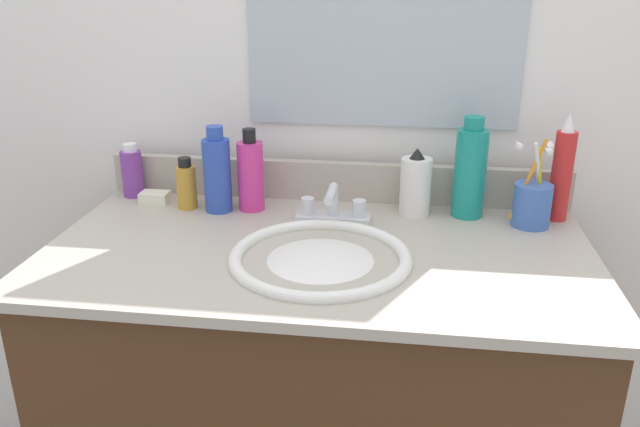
{
  "coord_description": "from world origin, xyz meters",
  "views": [
    {
      "loc": [
        0.16,
        -1.11,
        1.32
      ],
      "look_at": [
        0.0,
        0.0,
        0.89
      ],
      "focal_mm": 35.7,
      "sensor_mm": 36.0,
      "label": 1
    }
  ],
  "objects_px": {
    "faucet": "(333,209)",
    "bottle_lotion_white": "(416,185)",
    "bottle_spray_red": "(562,172)",
    "bottle_soap_pink": "(251,174)",
    "cup_blue_plastic": "(532,203)",
    "bottle_mouthwash_teal": "(470,171)",
    "bottle_oil_amber": "(186,185)",
    "soap_bar": "(155,197)",
    "bottle_shampoo_blue": "(217,173)",
    "bottle_cream_purple": "(132,172)"
  },
  "relations": [
    {
      "from": "faucet",
      "to": "bottle_lotion_white",
      "type": "bearing_deg",
      "value": 22.78
    },
    {
      "from": "faucet",
      "to": "bottle_spray_red",
      "type": "relative_size",
      "value": 0.7
    },
    {
      "from": "bottle_soap_pink",
      "to": "cup_blue_plastic",
      "type": "bearing_deg",
      "value": -1.57
    },
    {
      "from": "bottle_mouthwash_teal",
      "to": "faucet",
      "type": "bearing_deg",
      "value": -165.23
    },
    {
      "from": "bottle_mouthwash_teal",
      "to": "bottle_oil_amber",
      "type": "bearing_deg",
      "value": -176.66
    },
    {
      "from": "faucet",
      "to": "bottle_lotion_white",
      "type": "distance_m",
      "value": 0.19
    },
    {
      "from": "faucet",
      "to": "soap_bar",
      "type": "relative_size",
      "value": 2.5
    },
    {
      "from": "bottle_mouthwash_teal",
      "to": "bottle_lotion_white",
      "type": "bearing_deg",
      "value": -178.5
    },
    {
      "from": "bottle_spray_red",
      "to": "bottle_soap_pink",
      "type": "distance_m",
      "value": 0.66
    },
    {
      "from": "bottle_oil_amber",
      "to": "bottle_shampoo_blue",
      "type": "distance_m",
      "value": 0.08
    },
    {
      "from": "bottle_lotion_white",
      "to": "bottle_soap_pink",
      "type": "height_order",
      "value": "bottle_soap_pink"
    },
    {
      "from": "bottle_cream_purple",
      "to": "soap_bar",
      "type": "distance_m",
      "value": 0.09
    },
    {
      "from": "faucet",
      "to": "bottle_cream_purple",
      "type": "bearing_deg",
      "value": 168.48
    },
    {
      "from": "cup_blue_plastic",
      "to": "soap_bar",
      "type": "distance_m",
      "value": 0.83
    },
    {
      "from": "bottle_soap_pink",
      "to": "cup_blue_plastic",
      "type": "xyz_separation_m",
      "value": [
        0.6,
        -0.02,
        -0.03
      ]
    },
    {
      "from": "faucet",
      "to": "bottle_soap_pink",
      "type": "height_order",
      "value": "bottle_soap_pink"
    },
    {
      "from": "faucet",
      "to": "soap_bar",
      "type": "height_order",
      "value": "faucet"
    },
    {
      "from": "bottle_spray_red",
      "to": "soap_bar",
      "type": "xyz_separation_m",
      "value": [
        -0.89,
        -0.02,
        -0.09
      ]
    },
    {
      "from": "faucet",
      "to": "cup_blue_plastic",
      "type": "xyz_separation_m",
      "value": [
        0.41,
        0.03,
        0.02
      ]
    },
    {
      "from": "bottle_mouthwash_teal",
      "to": "cup_blue_plastic",
      "type": "relative_size",
      "value": 1.17
    },
    {
      "from": "bottle_oil_amber",
      "to": "bottle_lotion_white",
      "type": "distance_m",
      "value": 0.51
    },
    {
      "from": "cup_blue_plastic",
      "to": "bottle_soap_pink",
      "type": "bearing_deg",
      "value": 178.43
    },
    {
      "from": "bottle_mouthwash_teal",
      "to": "bottle_lotion_white",
      "type": "xyz_separation_m",
      "value": [
        -0.11,
        -0.0,
        -0.04
      ]
    },
    {
      "from": "faucet",
      "to": "bottle_oil_amber",
      "type": "height_order",
      "value": "bottle_oil_amber"
    },
    {
      "from": "bottle_spray_red",
      "to": "soap_bar",
      "type": "relative_size",
      "value": 3.59
    },
    {
      "from": "bottle_oil_amber",
      "to": "bottle_lotion_white",
      "type": "xyz_separation_m",
      "value": [
        0.5,
        0.03,
        0.01
      ]
    },
    {
      "from": "bottle_shampoo_blue",
      "to": "bottle_oil_amber",
      "type": "bearing_deg",
      "value": 174.43
    },
    {
      "from": "soap_bar",
      "to": "bottle_shampoo_blue",
      "type": "bearing_deg",
      "value": -10.67
    },
    {
      "from": "faucet",
      "to": "bottle_oil_amber",
      "type": "relative_size",
      "value": 1.38
    },
    {
      "from": "bottle_lotion_white",
      "to": "bottle_shampoo_blue",
      "type": "height_order",
      "value": "bottle_shampoo_blue"
    },
    {
      "from": "faucet",
      "to": "bottle_soap_pink",
      "type": "relative_size",
      "value": 0.88
    },
    {
      "from": "bottle_soap_pink",
      "to": "cup_blue_plastic",
      "type": "distance_m",
      "value": 0.6
    },
    {
      "from": "bottle_shampoo_blue",
      "to": "bottle_soap_pink",
      "type": "relative_size",
      "value": 1.04
    },
    {
      "from": "cup_blue_plastic",
      "to": "soap_bar",
      "type": "xyz_separation_m",
      "value": [
        -0.83,
        0.03,
        -0.04
      ]
    },
    {
      "from": "bottle_oil_amber",
      "to": "bottle_spray_red",
      "type": "height_order",
      "value": "bottle_spray_red"
    },
    {
      "from": "bottle_oil_amber",
      "to": "soap_bar",
      "type": "distance_m",
      "value": 0.1
    },
    {
      "from": "bottle_mouthwash_teal",
      "to": "bottle_spray_red",
      "type": "relative_size",
      "value": 0.95
    },
    {
      "from": "bottle_lotion_white",
      "to": "bottle_soap_pink",
      "type": "xyz_separation_m",
      "value": [
        -0.36,
        -0.02,
        0.02
      ]
    },
    {
      "from": "bottle_cream_purple",
      "to": "faucet",
      "type": "bearing_deg",
      "value": -11.52
    },
    {
      "from": "bottle_oil_amber",
      "to": "bottle_cream_purple",
      "type": "bearing_deg",
      "value": 158.49
    },
    {
      "from": "bottle_cream_purple",
      "to": "soap_bar",
      "type": "xyz_separation_m",
      "value": [
        0.07,
        -0.04,
        -0.05
      ]
    },
    {
      "from": "faucet",
      "to": "soap_bar",
      "type": "distance_m",
      "value": 0.42
    },
    {
      "from": "bottle_cream_purple",
      "to": "bottle_mouthwash_teal",
      "type": "bearing_deg",
      "value": -1.76
    },
    {
      "from": "bottle_lotion_white",
      "to": "bottle_soap_pink",
      "type": "distance_m",
      "value": 0.36
    },
    {
      "from": "faucet",
      "to": "bottle_spray_red",
      "type": "bearing_deg",
      "value": 9.46
    },
    {
      "from": "cup_blue_plastic",
      "to": "bottle_spray_red",
      "type": "bearing_deg",
      "value": 36.29
    },
    {
      "from": "bottle_mouthwash_teal",
      "to": "bottle_shampoo_blue",
      "type": "bearing_deg",
      "value": -175.43
    },
    {
      "from": "bottle_oil_amber",
      "to": "bottle_mouthwash_teal",
      "type": "height_order",
      "value": "bottle_mouthwash_teal"
    },
    {
      "from": "soap_bar",
      "to": "bottle_oil_amber",
      "type": "bearing_deg",
      "value": -14.97
    },
    {
      "from": "soap_bar",
      "to": "bottle_lotion_white",
      "type": "bearing_deg",
      "value": 0.98
    }
  ]
}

